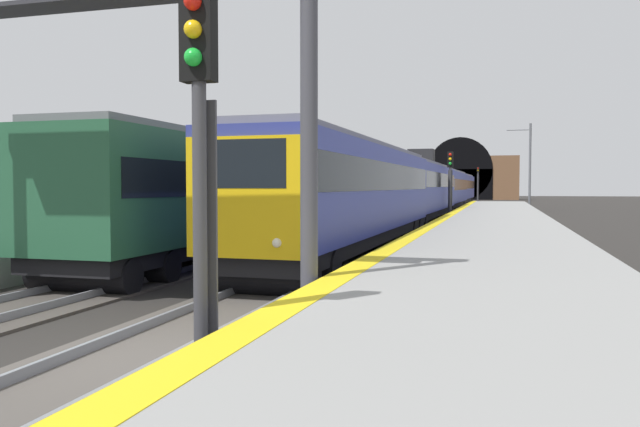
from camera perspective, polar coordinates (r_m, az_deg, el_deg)
ground_plane at (r=9.51m, az=-16.88°, el=-12.70°), size 320.00×320.00×0.00m
platform_right at (r=7.95m, az=14.17°, el=-11.90°), size 112.00×5.00×1.01m
platform_right_edge_strip at (r=8.21m, az=-1.82°, el=-7.71°), size 112.00×0.50×0.01m
track_main_line at (r=9.50m, az=-16.89°, el=-12.45°), size 160.00×2.71×0.21m
train_main_approaching at (r=51.86m, az=10.42°, el=2.23°), size 78.81×3.01×4.88m
train_adjacent_platform at (r=43.69m, az=3.76°, el=2.26°), size 62.78×2.92×4.97m
railway_signal_near at (r=7.17m, az=-10.80°, el=5.49°), size 0.39×0.38×4.67m
railway_signal_mid at (r=43.01m, az=11.67°, el=3.02°), size 0.39×0.38×4.78m
railway_signal_far at (r=97.59m, az=14.08°, el=2.79°), size 0.39×0.38×5.34m
overhead_signal_gantry at (r=12.19m, az=-20.84°, el=13.97°), size 0.70×8.67×6.47m
tunnel_portal at (r=119.27m, az=12.55°, el=3.17°), size 2.63×20.79×11.64m
catenary_mast_near at (r=63.04m, az=18.39°, el=4.03°), size 0.22×2.27×8.40m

